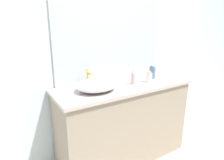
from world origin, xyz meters
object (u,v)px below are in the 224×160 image
at_px(soap_dispenser, 133,78).
at_px(perfume_bottle, 149,77).
at_px(lotion_bottle, 152,72).
at_px(sink_basin, 97,85).

height_order(soap_dispenser, perfume_bottle, soap_dispenser).
bearing_deg(soap_dispenser, lotion_bottle, 10.99).
distance_m(sink_basin, lotion_bottle, 0.76).
relative_size(lotion_bottle, perfume_bottle, 1.42).
height_order(sink_basin, soap_dispenser, soap_dispenser).
bearing_deg(sink_basin, lotion_bottle, 4.21).
bearing_deg(soap_dispenser, sink_basin, 178.77).
distance_m(lotion_bottle, perfume_bottle, 0.17).
xyz_separation_m(sink_basin, soap_dispenser, (0.43, -0.01, 0.01)).
distance_m(soap_dispenser, lotion_bottle, 0.34).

